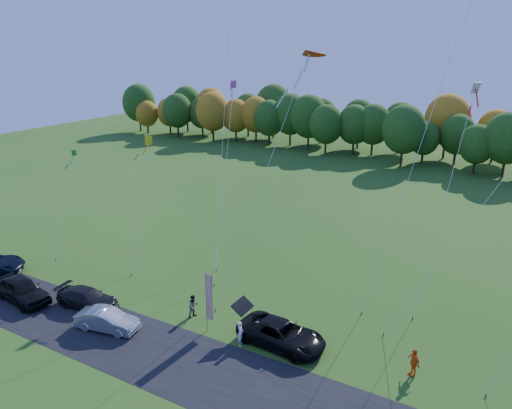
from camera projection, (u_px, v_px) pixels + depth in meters
The scene contains 19 objects.
ground at pixel (211, 328), 33.36m from camera, with size 160.00×160.00×0.00m, color #255015.
asphalt_strip at pixel (173, 359), 30.07m from camera, with size 90.00×6.00×0.01m, color black.
tree_line at pixel (411, 163), 78.66m from camera, with size 116.00×12.00×10.00m, color #1E4711, non-canonical shape.
black_suv at pixel (281, 334), 31.25m from camera, with size 2.63×5.71×1.59m, color black.
silver_sedan at pixel (107, 320), 32.98m from camera, with size 1.50×4.30×1.42m, color #B8B8BD.
dark_truck_a at pixel (87, 298), 35.82m from camera, with size 1.92×4.73×1.37m, color black.
dark_truck_b at pixel (22, 289), 36.66m from camera, with size 2.11×5.24×1.78m, color black.
person_tailgate_a at pixel (240, 333), 31.25m from camera, with size 0.60×0.40×1.65m, color silver.
person_tailgate_b at pixel (194, 306), 34.48m from camera, with size 0.79×0.62×1.63m, color gray.
person_east at pixel (414, 362), 28.41m from camera, with size 0.99×0.41×1.70m, color orange.
feather_flag at pixel (209, 296), 32.08m from camera, with size 0.57×0.15×4.34m.
kite_delta_blue at pixel (225, 106), 40.18m from camera, with size 5.74×11.35×27.52m.
kite_parafoil_orange at pixel (436, 101), 33.94m from camera, with size 6.65×11.64×29.15m.
kite_delta_red at pixel (266, 172), 36.43m from camera, with size 3.35×11.19×18.79m.
kite_parafoil_rainbow at pixel (467, 226), 30.72m from camera, with size 8.96×6.11×15.13m.
kite_diamond_yellow at pixel (140, 205), 41.63m from camera, with size 2.31×5.60×10.95m.
kite_diamond_green at pixel (65, 203), 44.07m from camera, with size 1.32×4.46×9.31m.
kite_diamond_white at pixel (445, 201), 34.34m from camera, with size 2.00×7.06×15.98m.
kite_diamond_pink at pixel (225, 173), 43.10m from camera, with size 3.45×8.12×15.30m.
Camera 1 is at (17.12, -23.75, 18.25)m, focal length 35.00 mm.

